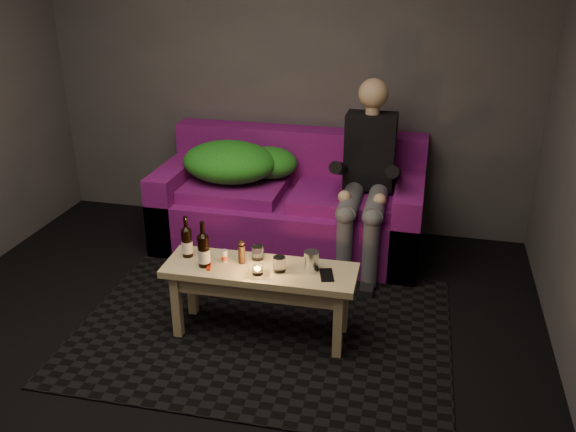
# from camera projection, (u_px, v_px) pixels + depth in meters

# --- Properties ---
(floor) EXTENTS (4.50, 4.50, 0.00)m
(floor) POSITION_uv_depth(u_px,v_px,m) (191.00, 382.00, 3.37)
(floor) COLOR black
(floor) RESTS_ON ground
(room) EXTENTS (4.50, 4.50, 4.50)m
(room) POSITION_uv_depth(u_px,v_px,m) (204.00, 66.00, 3.12)
(room) COLOR silver
(room) RESTS_ON ground
(rug) EXTENTS (2.33, 1.71, 0.01)m
(rug) POSITION_uv_depth(u_px,v_px,m) (263.00, 329.00, 3.83)
(rug) COLOR black
(rug) RESTS_ON floor
(sofa) EXTENTS (2.04, 0.92, 0.88)m
(sofa) POSITION_uv_depth(u_px,v_px,m) (291.00, 207.00, 4.83)
(sofa) COLOR #78107A
(sofa) RESTS_ON floor
(green_blanket) EXTENTS (0.90, 0.61, 0.31)m
(green_blanket) POSITION_uv_depth(u_px,v_px,m) (237.00, 162.00, 4.78)
(green_blanket) COLOR #178221
(green_blanket) RESTS_ON sofa
(person) EXTENTS (0.37, 0.85, 1.36)m
(person) POSITION_uv_depth(u_px,v_px,m) (367.00, 174.00, 4.40)
(person) COLOR black
(person) RESTS_ON sofa
(coffee_table) EXTENTS (1.15, 0.39, 0.47)m
(coffee_table) POSITION_uv_depth(u_px,v_px,m) (260.00, 280.00, 3.63)
(coffee_table) COLOR tan
(coffee_table) RESTS_ON rug
(beer_bottle_a) EXTENTS (0.07, 0.07, 0.26)m
(beer_bottle_a) POSITION_uv_depth(u_px,v_px,m) (187.00, 242.00, 3.69)
(beer_bottle_a) COLOR black
(beer_bottle_a) RESTS_ON coffee_table
(beer_bottle_b) EXTENTS (0.07, 0.07, 0.29)m
(beer_bottle_b) POSITION_uv_depth(u_px,v_px,m) (204.00, 250.00, 3.57)
(beer_bottle_b) COLOR black
(beer_bottle_b) RESTS_ON coffee_table
(salt_shaker) EXTENTS (0.05, 0.05, 0.08)m
(salt_shaker) POSITION_uv_depth(u_px,v_px,m) (224.00, 256.00, 3.65)
(salt_shaker) COLOR silver
(salt_shaker) RESTS_ON coffee_table
(pepper_mill) EXTENTS (0.04, 0.04, 0.11)m
(pepper_mill) POSITION_uv_depth(u_px,v_px,m) (242.00, 254.00, 3.63)
(pepper_mill) COLOR black
(pepper_mill) RESTS_ON coffee_table
(tumbler_back) EXTENTS (0.08, 0.08, 0.08)m
(tumbler_back) POSITION_uv_depth(u_px,v_px,m) (257.00, 253.00, 3.68)
(tumbler_back) COLOR white
(tumbler_back) RESTS_ON coffee_table
(tealight) EXTENTS (0.06, 0.06, 0.05)m
(tealight) POSITION_uv_depth(u_px,v_px,m) (257.00, 270.00, 3.51)
(tealight) COLOR white
(tealight) RESTS_ON coffee_table
(tumbler_front) EXTENTS (0.09, 0.09, 0.09)m
(tumbler_front) POSITION_uv_depth(u_px,v_px,m) (279.00, 264.00, 3.54)
(tumbler_front) COLOR white
(tumbler_front) RESTS_ON coffee_table
(steel_cup) EXTENTS (0.10, 0.10, 0.12)m
(steel_cup) POSITION_uv_depth(u_px,v_px,m) (311.00, 261.00, 3.54)
(steel_cup) COLOR silver
(steel_cup) RESTS_ON coffee_table
(smartphone) EXTENTS (0.11, 0.16, 0.01)m
(smartphone) POSITION_uv_depth(u_px,v_px,m) (327.00, 275.00, 3.51)
(smartphone) COLOR black
(smartphone) RESTS_ON coffee_table
(red_lighter) EXTENTS (0.04, 0.08, 0.01)m
(red_lighter) POSITION_uv_depth(u_px,v_px,m) (209.00, 267.00, 3.59)
(red_lighter) COLOR red
(red_lighter) RESTS_ON coffee_table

